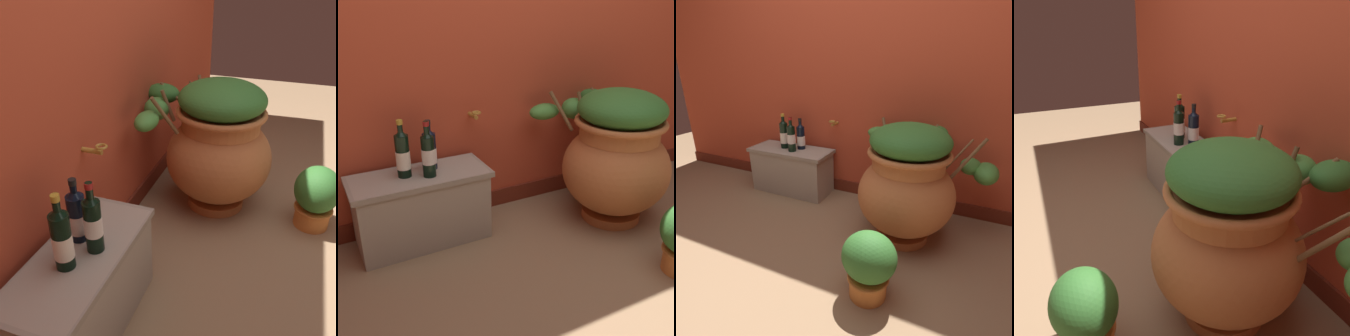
# 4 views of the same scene
# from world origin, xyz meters

# --- Properties ---
(ground_plane) EXTENTS (7.00, 7.00, 0.00)m
(ground_plane) POSITION_xyz_m (0.00, 0.00, 0.00)
(ground_plane) COLOR #896B4C
(back_wall) EXTENTS (4.40, 0.33, 2.60)m
(back_wall) POSITION_xyz_m (-0.00, 1.20, 1.29)
(back_wall) COLOR #B74228
(back_wall) RESTS_ON ground_plane
(terracotta_urn) EXTENTS (0.96, 0.83, 0.82)m
(terracotta_urn) POSITION_xyz_m (0.50, 0.64, 0.43)
(terracotta_urn) COLOR #B26638
(terracotta_urn) RESTS_ON ground_plane
(stone_ledge) EXTENTS (0.76, 0.33, 0.41)m
(stone_ledge) POSITION_xyz_m (-0.63, 0.91, 0.22)
(stone_ledge) COLOR #9E9384
(stone_ledge) RESTS_ON ground_plane
(wine_bottle_left) EXTENTS (0.07, 0.07, 0.31)m
(wine_bottle_left) POSITION_xyz_m (-0.71, 0.93, 0.54)
(wine_bottle_left) COLOR black
(wine_bottle_left) RESTS_ON stone_ledge
(wine_bottle_middle) EXTENTS (0.07, 0.07, 0.30)m
(wine_bottle_middle) POSITION_xyz_m (-0.59, 0.87, 0.55)
(wine_bottle_middle) COLOR black
(wine_bottle_middle) RESTS_ON stone_ledge
(wine_bottle_right) EXTENTS (0.07, 0.07, 0.28)m
(wine_bottle_right) POSITION_xyz_m (-0.55, 0.96, 0.53)
(wine_bottle_right) COLOR black
(wine_bottle_right) RESTS_ON stone_ledge
(potted_shrub) EXTENTS (0.29, 0.26, 0.38)m
(potted_shrub) POSITION_xyz_m (0.46, 0.02, 0.21)
(potted_shrub) COLOR #C17033
(potted_shrub) RESTS_ON ground_plane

